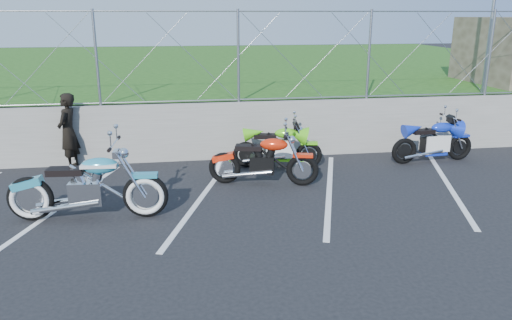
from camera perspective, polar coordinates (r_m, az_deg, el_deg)
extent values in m
plane|color=black|center=(8.19, -5.89, -6.73)|extent=(90.00, 90.00, 0.00)
cube|color=slate|center=(11.33, -6.99, 3.26)|extent=(30.00, 0.22, 1.30)
cube|color=#204C14|center=(21.19, -8.03, 9.35)|extent=(30.00, 20.00, 1.30)
cylinder|color=gray|center=(11.03, -7.47, 16.52)|extent=(28.00, 0.03, 0.03)
cylinder|color=gray|center=(11.19, -7.11, 6.75)|extent=(28.00, 0.03, 0.03)
cylinder|color=gray|center=(13.69, 25.20, 13.22)|extent=(0.08, 0.08, 3.00)
cube|color=silver|center=(9.34, -21.16, -4.80)|extent=(1.49, 4.31, 0.01)
cube|color=silver|center=(9.12, -6.25, -4.26)|extent=(1.49, 4.31, 0.01)
cube|color=silver|center=(9.51, 8.37, -3.45)|extent=(1.49, 4.31, 0.01)
cube|color=silver|center=(10.46, 21.05, -2.56)|extent=(1.49, 4.31, 0.01)
torus|color=black|center=(8.74, -24.37, -4.06)|extent=(0.74, 0.18, 0.74)
torus|color=black|center=(8.30, -12.51, -3.99)|extent=(0.74, 0.18, 0.74)
cube|color=silver|center=(8.46, -18.78, -3.55)|extent=(0.54, 0.35, 0.38)
ellipsoid|color=teal|center=(8.26, -17.42, -0.62)|extent=(0.61, 0.32, 0.26)
cube|color=black|center=(8.42, -20.93, -1.20)|extent=(0.58, 0.31, 0.10)
cube|color=teal|center=(8.19, -12.65, -1.72)|extent=(0.44, 0.20, 0.07)
cylinder|color=silver|center=(8.12, -15.91, 1.82)|extent=(0.09, 0.80, 0.03)
torus|color=black|center=(9.74, -3.60, -0.90)|extent=(0.63, 0.26, 0.63)
torus|color=black|center=(9.63, 5.33, -1.15)|extent=(0.63, 0.26, 0.63)
cube|color=black|center=(9.63, 0.72, -0.51)|extent=(0.52, 0.39, 0.34)
ellipsoid|color=red|center=(9.50, 2.06, 1.78)|extent=(0.58, 0.37, 0.23)
cube|color=black|center=(9.56, -0.84, 1.44)|extent=(0.55, 0.36, 0.09)
cube|color=red|center=(9.54, 5.38, 0.53)|extent=(0.41, 0.24, 0.06)
cylinder|color=silver|center=(9.44, 3.38, 3.19)|extent=(0.21, 0.71, 0.03)
torus|color=black|center=(10.74, -1.15, 0.63)|extent=(0.58, 0.21, 0.57)
torus|color=black|center=(10.76, 6.05, 0.58)|extent=(0.58, 0.21, 0.57)
cube|color=black|center=(10.70, 2.36, 1.10)|extent=(0.48, 0.34, 0.32)
ellipsoid|color=#5ED61A|center=(10.62, 3.51, 3.07)|extent=(0.54, 0.32, 0.22)
cube|color=black|center=(10.63, 1.05, 2.74)|extent=(0.51, 0.31, 0.09)
cube|color=#5ED61A|center=(10.69, 6.09, 1.95)|extent=(0.38, 0.21, 0.06)
cylinder|color=silver|center=(10.57, 4.43, 4.22)|extent=(0.15, 0.68, 0.03)
torus|color=black|center=(11.46, 16.56, 0.99)|extent=(0.59, 0.15, 0.58)
torus|color=black|center=(12.19, 22.23, 1.35)|extent=(0.59, 0.15, 0.58)
cube|color=black|center=(11.78, 19.45, 1.63)|extent=(0.47, 0.31, 0.33)
ellipsoid|color=#132FB5|center=(11.81, 20.50, 3.51)|extent=(0.53, 0.28, 0.23)
cube|color=black|center=(11.57, 18.54, 3.10)|extent=(0.50, 0.27, 0.09)
cube|color=#132FB5|center=(12.13, 22.37, 2.59)|extent=(0.38, 0.17, 0.06)
cylinder|color=silver|center=(11.85, 21.29, 4.60)|extent=(0.08, 0.70, 0.03)
imported|color=black|center=(11.24, -20.68, 3.06)|extent=(0.51, 0.66, 1.63)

